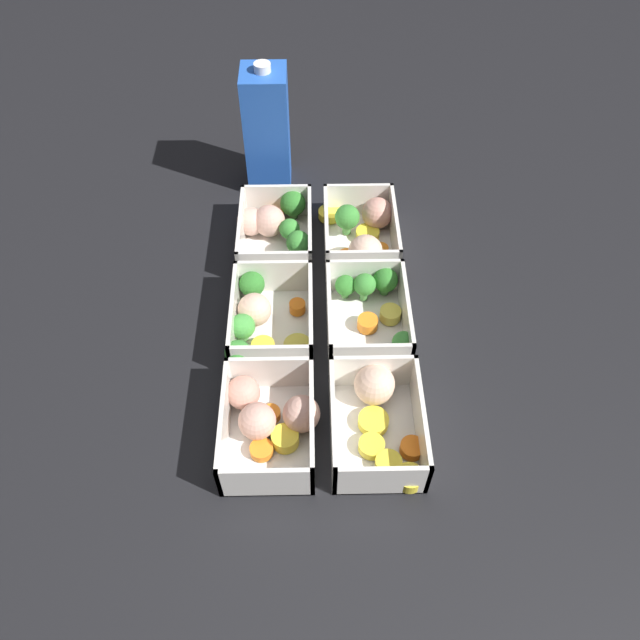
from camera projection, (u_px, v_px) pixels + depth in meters
ground_plane at (320, 330)px, 0.82m from camera, size 4.00×4.00×0.00m
container_near_left at (378, 417)px, 0.71m from camera, size 0.16×0.11×0.06m
container_near_center at (371, 311)px, 0.81m from camera, size 0.15×0.11×0.06m
container_near_right at (363, 233)px, 0.90m from camera, size 0.16×0.13×0.06m
container_far_left at (269, 419)px, 0.71m from camera, size 0.14×0.12×0.06m
container_far_center at (264, 321)px, 0.80m from camera, size 0.16×0.11×0.06m
container_far_right at (276, 227)px, 0.91m from camera, size 0.15×0.12×0.06m
juice_carton at (267, 130)px, 0.94m from camera, size 0.07×0.07×0.20m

